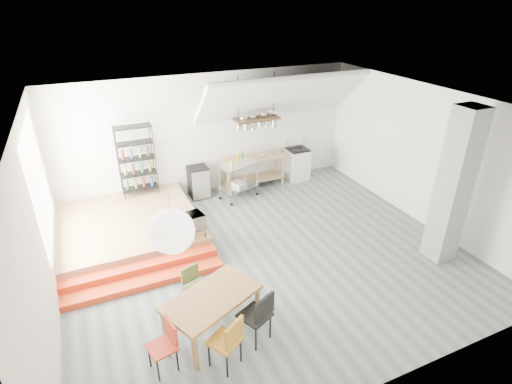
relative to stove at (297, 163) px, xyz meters
name	(u,v)px	position (x,y,z in m)	size (l,w,h in m)	color
floor	(266,255)	(-2.50, -3.16, -0.48)	(8.00, 8.00, 0.00)	#546061
wall_back	(210,134)	(-2.50, 0.34, 1.12)	(8.00, 0.04, 3.20)	silver
wall_left	(38,232)	(-6.50, -3.16, 1.12)	(0.04, 7.00, 3.20)	silver
wall_right	(423,156)	(1.50, -3.16, 1.12)	(0.04, 7.00, 3.20)	silver
ceiling	(268,105)	(-2.50, -3.16, 2.72)	(8.00, 7.00, 0.02)	white
slope_ceiling	(282,97)	(-0.70, -0.26, 2.07)	(4.40, 1.80, 0.15)	white
window_pane	(39,183)	(-6.48, -1.66, 1.32)	(0.02, 2.50, 2.20)	white
platform	(129,227)	(-5.00, -1.16, -0.28)	(3.00, 3.00, 0.40)	#A17C50
step_lower	(146,282)	(-5.00, -3.11, -0.41)	(3.00, 0.35, 0.13)	red
step_upper	(142,269)	(-5.00, -2.76, -0.35)	(3.00, 0.35, 0.27)	red
concrete_column	(454,187)	(0.80, -4.66, 1.12)	(0.50, 0.50, 3.20)	gray
kitchen_counter	(253,166)	(-1.40, -0.01, 0.15)	(1.80, 0.60, 0.91)	#A17C50
stove	(297,163)	(0.00, 0.00, 0.00)	(0.60, 0.60, 1.18)	white
pot_rack	(258,121)	(-1.37, -0.23, 1.50)	(1.20, 0.50, 1.43)	#3C2818
wire_shelving	(136,159)	(-4.50, 0.04, 0.85)	(0.88, 0.38, 1.80)	black
microwave_shelf	(190,230)	(-3.90, -2.41, 0.07)	(0.60, 0.40, 0.16)	#A17C50
paper_lantern	(172,231)	(-4.74, -4.97, 1.72)	(0.60, 0.60, 0.60)	white
dining_table	(212,300)	(-4.19, -4.72, 0.16)	(1.72, 1.39, 0.72)	brown
chair_mustard	(228,339)	(-4.20, -5.48, 0.06)	(0.57, 0.57, 0.91)	#B2781E
chair_black	(259,314)	(-3.61, -5.22, 0.09)	(0.58, 0.58, 0.95)	black
chair_olive	(194,284)	(-4.29, -4.02, -0.01)	(0.47, 0.47, 0.80)	#5B6530
chair_red	(166,342)	(-5.03, -5.11, 0.01)	(0.45, 0.45, 0.82)	#B8311A
rolling_cart	(238,176)	(-2.03, -0.46, 0.15)	(1.09, 0.82, 0.97)	silver
mini_fridge	(199,182)	(-2.99, 0.04, -0.05)	(0.50, 0.50, 0.86)	black
microwave	(189,222)	(-3.90, -2.41, 0.25)	(0.58, 0.40, 0.32)	beige
bowl	(262,155)	(-1.17, -0.06, 0.45)	(0.19, 0.19, 0.05)	silver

